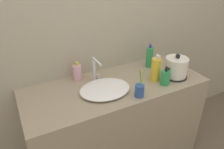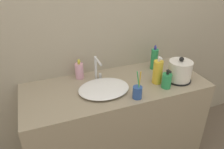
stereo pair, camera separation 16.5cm
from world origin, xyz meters
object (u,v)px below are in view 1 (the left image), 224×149
Objects in this scene: lotion_bottle at (77,73)px; hand_cream_bottle at (149,57)px; faucet at (96,68)px; toothbrush_cup at (140,90)px; electric_kettle at (176,68)px; shampoo_bottle at (156,69)px; mouthwash_bottle at (165,77)px.

lotion_bottle is 0.66m from hand_cream_bottle.
faucet is 0.53m from hand_cream_bottle.
toothbrush_cup is 0.97× the size of hand_cream_bottle.
hand_cream_bottle is at bearing 108.03° from electric_kettle.
faucet is at bearing 153.71° from shampoo_bottle.
faucet is 0.89× the size of shampoo_bottle.
electric_kettle is 0.27m from hand_cream_bottle.
mouthwash_bottle is (0.03, -0.09, -0.04)m from shampoo_bottle.
faucet is at bearing -178.60° from hand_cream_bottle.
mouthwash_bottle is at bearing -33.24° from lotion_bottle.
lotion_bottle is (-0.31, 0.43, 0.02)m from toothbrush_cup.
hand_cream_bottle is at bearing 1.40° from faucet.
hand_cream_bottle reaches higher than faucet.
faucet is at bearing 146.63° from mouthwash_bottle.
electric_kettle reaches higher than mouthwash_bottle.
hand_cream_bottle is at bearing 65.42° from shampoo_bottle.
electric_kettle is 0.90× the size of hand_cream_bottle.
shampoo_bottle reaches higher than mouthwash_bottle.
electric_kettle is 0.93× the size of toothbrush_cup.
lotion_bottle is (-0.13, 0.08, -0.05)m from faucet.
toothbrush_cup is 0.28m from shampoo_bottle.
hand_cream_bottle is (0.34, 0.36, 0.05)m from toothbrush_cup.
toothbrush_cup is 0.50m from hand_cream_bottle.
shampoo_bottle is 1.48× the size of mouthwash_bottle.
shampoo_bottle is 0.25m from hand_cream_bottle.
hand_cream_bottle is (0.10, 0.22, -0.00)m from shampoo_bottle.
shampoo_bottle is (0.24, 0.14, 0.05)m from toothbrush_cup.
lotion_bottle is at bearing 126.09° from toothbrush_cup.
shampoo_bottle is at bearing -114.58° from hand_cream_bottle.
faucet is 0.16m from lotion_bottle.
mouthwash_bottle is at bearing -103.32° from hand_cream_bottle.
faucet is 1.31× the size of mouthwash_bottle.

